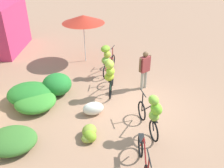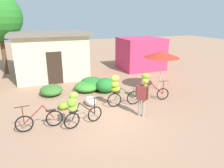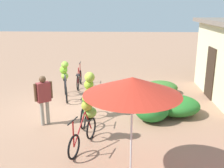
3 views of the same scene
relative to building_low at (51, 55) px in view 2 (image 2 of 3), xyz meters
The scene contains 15 objects.
ground_plane 7.40m from the building_low, 78.05° to the right, with size 60.00×60.00×0.00m, color #A4775C.
building_low is the anchor object (origin of this frame).
shop_pink 6.81m from the building_low, ahead, with size 3.20×2.80×2.42m, color #CD3260.
hedge_bush_front_left 3.76m from the building_low, 97.32° to the right, with size 1.19×1.41×0.51m, color #3B732C.
hedge_bush_front_right 4.10m from the building_low, 67.94° to the right, with size 1.37×1.42×0.52m, color #3C8B30.
hedge_bush_mid 3.99m from the building_low, 60.58° to the right, with size 1.37×1.60×0.65m, color #29792A.
hedge_bush_by_door 4.96m from the building_low, 59.99° to the right, with size 1.09×1.09×0.79m, color #257A2E.
market_umbrella 7.32m from the building_low, 42.34° to the right, with size 1.94×1.94×2.23m.
bicycle_leftmost 7.27m from the building_low, 99.66° to the right, with size 1.72×0.17×1.02m.
bicycle_near_pile 7.46m from the building_low, 89.02° to the right, with size 1.59×0.57×1.43m.
bicycle_center_loaded 6.63m from the building_low, 69.62° to the right, with size 1.63×0.46×1.52m.
bicycle_by_shop 7.21m from the building_low, 57.00° to the right, with size 1.62×0.66×1.39m.
banana_pile_on_ground 5.78m from the building_low, 90.63° to the right, with size 0.77×0.58×0.35m.
produce_sack 5.90m from the building_low, 78.68° to the right, with size 0.70×0.44×0.44m, color silver.
person_vendor 8.02m from the building_low, 69.31° to the right, with size 0.41×0.47×1.56m.
Camera 2 is at (-2.67, -7.44, 4.04)m, focal length 33.56 mm.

